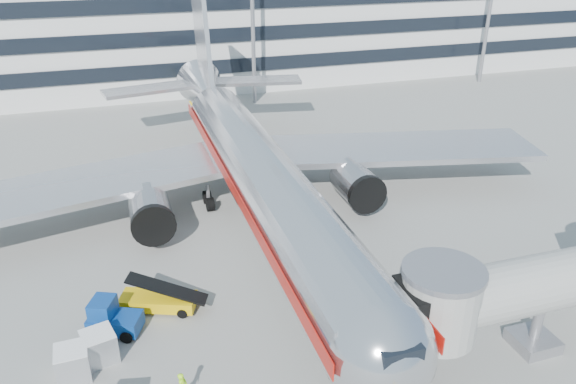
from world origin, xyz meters
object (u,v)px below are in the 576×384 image
object	(u,v)px
main_jet	(253,164)
cargo_container_left	(99,346)
baggage_tug	(112,318)
cargo_container_right	(73,363)
belt_loader	(158,300)

from	to	relation	value
main_jet	cargo_container_left	size ratio (longest dim) A/B	26.16
main_jet	baggage_tug	xyz separation A→B (m)	(-11.19, -11.50, -3.31)
baggage_tug	cargo_container_right	size ratio (longest dim) A/B	1.89
belt_loader	cargo_container_right	size ratio (longest dim) A/B	2.77
baggage_tug	cargo_container_right	bearing A→B (deg)	-123.55
main_jet	cargo_container_left	distance (m)	18.40
main_jet	cargo_container_left	xyz separation A→B (m)	(-11.89, -13.63, -3.38)
belt_loader	cargo_container_right	world-z (taller)	belt_loader
belt_loader	baggage_tug	size ratio (longest dim) A/B	1.46
cargo_container_left	main_jet	bearing A→B (deg)	48.90
main_jet	cargo_container_left	bearing A→B (deg)	-131.10
main_jet	cargo_container_left	world-z (taller)	main_jet
cargo_container_left	cargo_container_right	distance (m)	1.55
belt_loader	main_jet	bearing A→B (deg)	50.00
cargo_container_left	cargo_container_right	world-z (taller)	cargo_container_right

